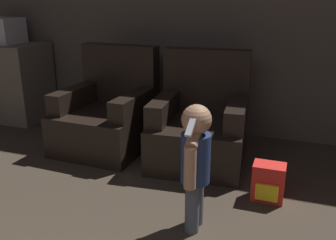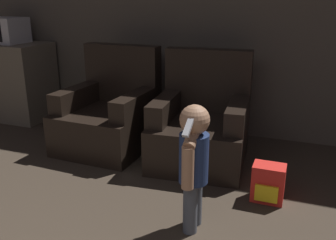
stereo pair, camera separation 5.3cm
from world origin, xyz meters
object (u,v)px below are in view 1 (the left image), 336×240
object	(u,v)px
armchair_left	(108,115)
toy_backpack	(268,182)
microwave	(0,31)
armchair_right	(200,126)
person_toddler	(195,159)

from	to	relation	value
armchair_left	toy_backpack	xyz separation A→B (m)	(1.64, -0.56, -0.19)
toy_backpack	microwave	distance (m)	3.54
toy_backpack	armchair_right	bearing A→B (deg)	140.82
armchair_right	armchair_left	bearing A→B (deg)	174.91
armchair_right	microwave	world-z (taller)	microwave
armchair_right	person_toddler	bearing A→B (deg)	-82.05
armchair_left	toy_backpack	distance (m)	1.75
armchair_right	toy_backpack	distance (m)	0.90
toy_backpack	microwave	xyz separation A→B (m)	(-3.27, 0.99, 0.94)
armchair_right	microwave	size ratio (longest dim) A/B	2.15
armchair_left	microwave	bearing A→B (deg)	167.24
armchair_left	person_toddler	size ratio (longest dim) A/B	1.17
armchair_left	toy_backpack	world-z (taller)	armchair_left
armchair_left	armchair_right	size ratio (longest dim) A/B	1.00
armchair_left	person_toddler	distance (m)	1.65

